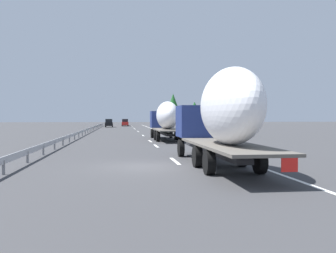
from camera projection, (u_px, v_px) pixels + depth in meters
ground_plane at (128, 133)px, 57.99m from camera, size 260.00×260.00×0.00m
lane_stripe_0 at (175, 161)px, 20.53m from camera, size 3.20×0.20×0.01m
lane_stripe_1 at (156, 146)px, 31.31m from camera, size 3.20×0.20×0.01m
lane_stripe_2 at (150, 141)px, 37.71m from camera, size 3.20×0.20×0.01m
lane_stripe_3 at (143, 135)px, 49.23m from camera, size 3.20×0.20×0.01m
lane_stripe_4 at (138, 132)px, 62.28m from camera, size 3.20×0.20×0.01m
lane_stripe_5 at (138, 131)px, 64.25m from camera, size 3.20×0.20×0.01m
lane_stripe_6 at (135, 129)px, 76.38m from camera, size 3.20×0.20×0.01m
lane_stripe_7 at (134, 128)px, 82.14m from camera, size 3.20×0.20×0.01m
lane_stripe_8 at (131, 126)px, 103.05m from camera, size 3.20×0.20×0.01m
lane_stripe_9 at (132, 127)px, 93.40m from camera, size 3.20×0.20×0.01m
edge_line_right at (160, 131)px, 63.64m from camera, size 110.00×0.20×0.01m
truck_lead at (166, 118)px, 39.50m from camera, size 12.34×2.55×4.00m
truck_trailing at (222, 114)px, 17.75m from camera, size 13.57×2.55×4.56m
car_red_compact at (125, 123)px, 100.61m from camera, size 4.78×1.78×1.94m
car_black_suv at (109, 123)px, 90.66m from camera, size 4.47×1.84×1.98m
car_silver_hatch at (125, 122)px, 108.89m from camera, size 4.72×1.90×1.77m
road_sign at (174, 117)px, 55.19m from camera, size 0.10×0.90×3.50m
tree_0 at (194, 113)px, 60.26m from camera, size 3.23×3.23×4.91m
tree_1 at (173, 107)px, 77.36m from camera, size 3.93×3.93×7.27m
tree_2 at (212, 108)px, 54.05m from camera, size 3.77×3.77×5.89m
tree_3 at (232, 109)px, 47.83m from camera, size 3.61×3.61×5.57m
tree_4 at (172, 112)px, 81.87m from camera, size 3.78×3.78×5.57m
guardrail_median at (90, 129)px, 60.19m from camera, size 94.00×0.10×0.76m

